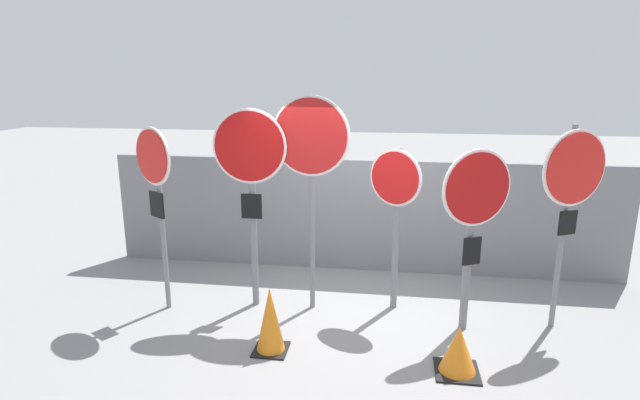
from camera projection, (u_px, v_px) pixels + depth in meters
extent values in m
plane|color=gray|center=(352.00, 313.00, 6.15)|extent=(40.00, 40.00, 0.00)
cube|color=slate|center=(361.00, 216.00, 7.36)|extent=(7.49, 0.12, 1.66)
cylinder|color=slate|center=(162.00, 222.00, 6.03)|extent=(0.06, 0.06, 2.23)
cylinder|color=white|center=(153.00, 156.00, 5.79)|extent=(0.59, 0.39, 0.69)
cylinder|color=red|center=(151.00, 157.00, 5.78)|extent=(0.54, 0.36, 0.63)
cube|color=black|center=(157.00, 205.00, 5.93)|extent=(0.24, 0.17, 0.31)
cylinder|color=slate|center=(253.00, 213.00, 6.10)|extent=(0.08, 0.08, 2.42)
cylinder|color=white|center=(249.00, 146.00, 5.84)|extent=(0.89, 0.05, 0.89)
cylinder|color=#AD0F0F|center=(249.00, 147.00, 5.82)|extent=(0.83, 0.05, 0.83)
cube|color=black|center=(252.00, 206.00, 6.01)|extent=(0.25, 0.03, 0.31)
cylinder|color=slate|center=(312.00, 210.00, 6.00)|extent=(0.06, 0.06, 2.55)
cylinder|color=white|center=(311.00, 136.00, 5.73)|extent=(0.93, 0.15, 0.94)
cylinder|color=red|center=(310.00, 136.00, 5.71)|extent=(0.87, 0.14, 0.88)
cylinder|color=slate|center=(396.00, 230.00, 6.06)|extent=(0.08, 0.08, 2.03)
cylinder|color=white|center=(396.00, 178.00, 5.85)|extent=(0.60, 0.37, 0.68)
cylinder|color=red|center=(395.00, 178.00, 5.84)|extent=(0.55, 0.34, 0.62)
cylinder|color=slate|center=(469.00, 243.00, 5.52)|extent=(0.09, 0.09, 2.09)
cylinder|color=white|center=(477.00, 188.00, 5.30)|extent=(0.76, 0.39, 0.84)
cylinder|color=#AD0F0F|center=(478.00, 188.00, 5.29)|extent=(0.71, 0.37, 0.78)
cube|color=black|center=(472.00, 251.00, 5.48)|extent=(0.21, 0.12, 0.32)
cylinder|color=slate|center=(563.00, 230.00, 5.54)|extent=(0.06, 0.06, 2.34)
cylinder|color=white|center=(575.00, 168.00, 5.32)|extent=(0.75, 0.40, 0.84)
cylinder|color=red|center=(576.00, 168.00, 5.30)|extent=(0.70, 0.38, 0.78)
cube|color=black|center=(568.00, 223.00, 5.46)|extent=(0.22, 0.13, 0.27)
cube|color=black|center=(271.00, 349.00, 5.31)|extent=(0.36, 0.36, 0.02)
cone|color=orange|center=(270.00, 319.00, 5.22)|extent=(0.30, 0.30, 0.70)
cube|color=black|center=(457.00, 371.00, 4.92)|extent=(0.43, 0.43, 0.02)
cone|color=orange|center=(458.00, 349.00, 4.86)|extent=(0.36, 0.36, 0.47)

